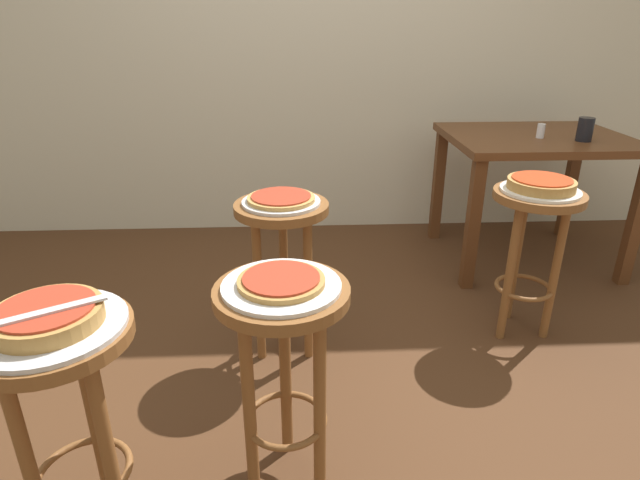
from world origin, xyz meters
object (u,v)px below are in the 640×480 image
Objects in this scene: stool_foreground at (65,390)px; serving_plate_leftside at (281,202)px; cup_near_edge at (585,129)px; dining_table at (535,155)px; serving_plate_foreground at (50,326)px; stool_middle at (283,344)px; condiment_shaker at (541,131)px; stool_rear at (533,232)px; pizza_middle at (281,281)px; serving_plate_middle at (281,286)px; serving_plate_rear at (540,190)px; pizza_leftside at (281,198)px; pizza_rear at (541,184)px; pizza_server_knife at (55,310)px; pizza_foreground at (47,316)px; stool_leftside at (283,245)px.

serving_plate_leftside reaches higher than stool_foreground.
serving_plate_leftside is at bearing 58.89° from stool_foreground.
dining_table is at bearing 135.76° from cup_near_edge.
serving_plate_foreground is at bearing -45.00° from stool_foreground.
condiment_shaker is (1.33, 1.46, 0.28)m from stool_middle.
stool_rear is 0.80m from condiment_shaker.
serving_plate_middle is at bearing 0.00° from pizza_middle.
serving_plate_rear is 2.67× the size of cup_near_edge.
serving_plate_foreground is 1.83m from serving_plate_rear.
stool_foreground is 2.85× the size of pizza_middle.
pizza_leftside is 0.39× the size of stool_rear.
serving_plate_rear is (1.56, 0.94, 0.18)m from stool_foreground.
pizza_rear is 1.21× the size of pizza_server_knife.
condiment_shaker reaches higher than stool_foreground.
serving_plate_rear is 0.83m from dining_table.
pizza_middle is (0.53, 0.17, 0.20)m from stool_foreground.
pizza_middle is 0.77× the size of serving_plate_leftside.
cup_near_edge is at bearing 51.41° from stool_rear.
serving_plate_leftside is 0.95× the size of serving_plate_rear.
pizza_leftside is (0.00, 0.00, 0.02)m from serving_plate_leftside.
condiment_shaker reaches higher than serving_plate_middle.
pizza_foreground reaches higher than serving_plate_middle.
pizza_rear is 1.81m from pizza_server_knife.
serving_plate_rear is (0.00, 0.00, 0.18)m from stool_rear.
serving_plate_rear is at bearing 5.10° from stool_leftside.
dining_table is at bearing 32.07° from stool_leftside.
pizza_leftside is at bearing 0.00° from serving_plate_leftside.
cup_near_edge is at bearing 42.17° from pizza_middle.
pizza_server_knife reaches higher than stool_rear.
stool_foreground is 5.55× the size of cup_near_edge.
pizza_leftside is 0.99m from pizza_server_knife.
pizza_foreground is 0.59m from stool_middle.
pizza_leftside is 1.56m from condiment_shaker.
serving_plate_rear is (1.05, 0.09, 0.18)m from stool_leftside.
pizza_foreground is (-0.00, -0.00, 0.03)m from serving_plate_foreground.
stool_middle is 2.85× the size of pizza_middle.
pizza_server_knife reaches higher than serving_plate_middle.
stool_foreground is 2.49m from condiment_shaker.
pizza_foreground is at bearing -121.11° from stool_leftside.
serving_plate_rear is 1.81m from pizza_server_knife.
condiment_shaker reaches higher than dining_table.
pizza_foreground is 2.57m from cup_near_edge.
pizza_foreground reaches higher than serving_plate_leftside.
pizza_leftside is 0.27× the size of dining_table.
stool_rear is 0.21m from pizza_rear.
stool_middle is at bearing 17.88° from pizza_foreground.
stool_middle is at bearing 17.88° from stool_foreground.
pizza_foreground is at bearing -162.12° from pizza_middle.
stool_leftside is at bearing -149.82° from condiment_shaker.
serving_plate_middle is (0.53, 0.17, 0.00)m from serving_plate_foreground.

